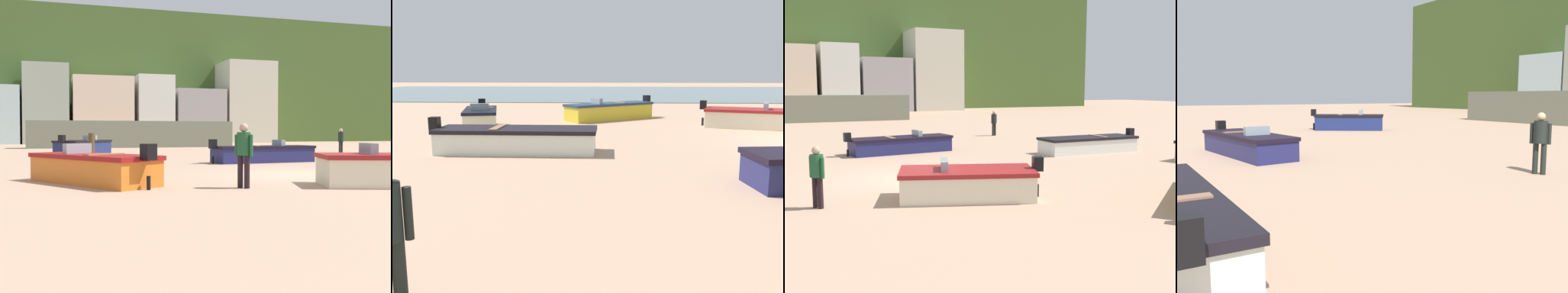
% 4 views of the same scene
% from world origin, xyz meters
% --- Properties ---
extents(ground_plane, '(160.00, 160.00, 0.00)m').
position_xyz_m(ground_plane, '(0.00, 0.00, 0.00)').
color(ground_plane, tan).
extents(headland_hill, '(90.00, 32.00, 17.82)m').
position_xyz_m(headland_hill, '(0.00, 66.00, 8.91)').
color(headland_hill, '#405927').
rests_on(headland_hill, ground).
extents(harbor_pier, '(18.48, 2.40, 2.40)m').
position_xyz_m(harbor_pier, '(-0.84, 30.00, 1.20)').
color(harbor_pier, slate).
rests_on(harbor_pier, ground).
extents(townhouse_centre_right, '(4.52, 5.39, 8.48)m').
position_xyz_m(townhouse_centre_right, '(4.38, 46.69, 4.24)').
color(townhouse_centre_right, silver).
rests_on(townhouse_centre_right, ground).
extents(townhouse_right, '(6.39, 6.71, 6.88)m').
position_xyz_m(townhouse_right, '(10.23, 47.36, 3.44)').
color(townhouse_right, '#989397').
rests_on(townhouse_right, ground).
extents(townhouse_far_right, '(6.75, 6.72, 10.74)m').
position_xyz_m(townhouse_far_right, '(17.15, 47.36, 5.37)').
color(townhouse_far_right, beige).
rests_on(townhouse_far_right, ground).
extents(boat_cream_1, '(4.15, 2.90, 1.15)m').
position_xyz_m(boat_cream_1, '(0.71, -3.43, 0.43)').
color(boat_cream_1, beige).
rests_on(boat_cream_1, ground).
extents(boat_navy_3, '(5.21, 2.00, 1.09)m').
position_xyz_m(boat_navy_3, '(1.50, 6.53, 0.40)').
color(boat_navy_3, navy).
rests_on(boat_navy_3, ground).
extents(boat_white_4, '(5.14, 1.59, 1.08)m').
position_xyz_m(boat_white_4, '(9.77, 2.91, 0.39)').
color(boat_white_4, white).
rests_on(boat_white_4, ground).
extents(beach_walker_foreground, '(0.52, 0.45, 1.62)m').
position_xyz_m(beach_walker_foreground, '(9.15, 11.95, 0.95)').
color(beach_walker_foreground, black).
rests_on(beach_walker_foreground, ground).
extents(beach_walker_distant, '(0.47, 0.49, 1.62)m').
position_xyz_m(beach_walker_distant, '(-3.23, -2.83, 0.95)').
color(beach_walker_distant, black).
rests_on(beach_walker_distant, ground).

